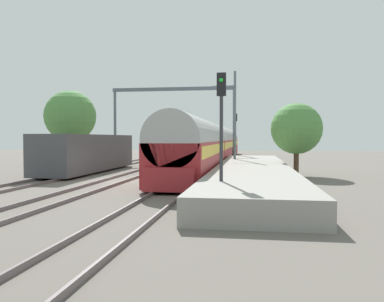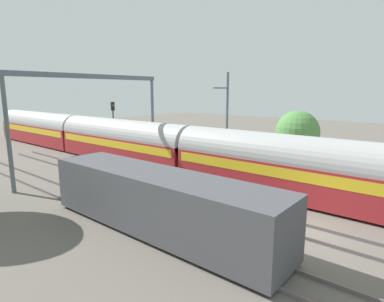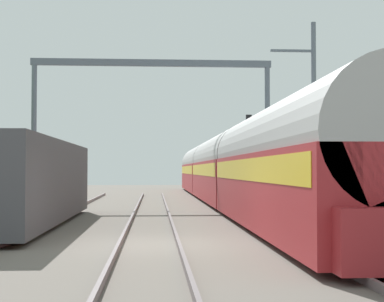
% 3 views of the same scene
% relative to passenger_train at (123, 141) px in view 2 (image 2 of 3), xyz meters
% --- Properties ---
extents(ground, '(120.00, 120.00, 0.00)m').
position_rel_passenger_train_xyz_m(ground, '(-4.29, -19.01, -1.97)').
color(ground, '#635B54').
extents(track_far_west, '(1.52, 60.00, 0.16)m').
position_rel_passenger_train_xyz_m(track_far_west, '(-8.58, -19.01, -1.89)').
color(track_far_west, '#64585A').
rests_on(track_far_west, ground).
extents(track_west, '(1.52, 60.00, 0.16)m').
position_rel_passenger_train_xyz_m(track_west, '(-4.29, -19.01, -1.89)').
color(track_west, '#64585A').
rests_on(track_west, ground).
extents(track_east, '(1.52, 60.00, 0.16)m').
position_rel_passenger_train_xyz_m(track_east, '(0.00, -19.01, -1.89)').
color(track_east, '#64585A').
rests_on(track_east, ground).
extents(platform, '(4.40, 28.00, 0.90)m').
position_rel_passenger_train_xyz_m(platform, '(3.82, -17.01, -1.52)').
color(platform, gray).
rests_on(platform, ground).
extents(passenger_train, '(2.93, 49.20, 3.82)m').
position_rel_passenger_train_xyz_m(passenger_train, '(0.00, 0.00, 0.00)').
color(passenger_train, maroon).
rests_on(passenger_train, ground).
extents(freight_car, '(2.80, 13.00, 2.70)m').
position_rel_passenger_train_xyz_m(freight_car, '(-8.58, -13.47, -0.50)').
color(freight_car, '#47474C').
rests_on(freight_car, ground).
extents(person_crossing, '(0.31, 0.44, 1.73)m').
position_rel_passenger_train_xyz_m(person_crossing, '(1.96, -1.85, -0.94)').
color(person_crossing, '#282828').
rests_on(person_crossing, ground).
extents(railway_signal_far, '(0.36, 0.30, 5.45)m').
position_rel_passenger_train_xyz_m(railway_signal_far, '(1.92, 3.90, 1.49)').
color(railway_signal_far, '#2D2D33').
rests_on(railway_signal_far, ground).
extents(catenary_gantry, '(12.98, 0.28, 7.86)m').
position_rel_passenger_train_xyz_m(catenary_gantry, '(-4.29, -1.99, 3.70)').
color(catenary_gantry, slate).
rests_on(catenary_gantry, ground).
extents(catenary_pole_east_mid, '(1.90, 0.20, 8.00)m').
position_rel_passenger_train_xyz_m(catenary_pole_east_mid, '(2.35, -10.03, 2.18)').
color(catenary_pole_east_mid, slate).
rests_on(catenary_pole_east_mid, ground).
extents(tree_east_background, '(3.54, 3.54, 5.03)m').
position_rel_passenger_train_xyz_m(tree_east_background, '(6.82, -14.00, 1.27)').
color(tree_east_background, '#4C3826').
rests_on(tree_east_background, ground).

